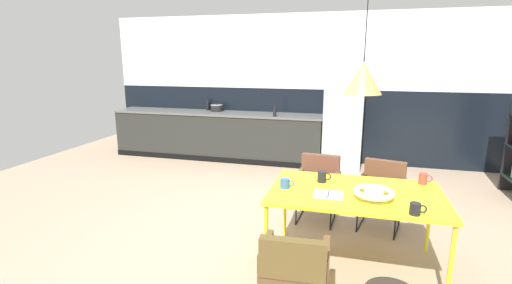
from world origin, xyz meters
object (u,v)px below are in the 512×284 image
Objects in this scene: refrigerator_column at (343,113)px; mug_tall_blue at (416,209)px; cooking_pot at (217,108)px; fruit_bowl at (374,193)px; open_book at (328,194)px; bottle_oil_tall at (275,111)px; pendant_lamp_over_table_near at (363,78)px; mug_glass_clear at (322,177)px; armchair_corner_seat at (318,179)px; mug_wide_latte at (423,179)px; dining_table at (355,196)px; armchair_far_side at (382,186)px; armchair_head_of_table at (294,262)px; mug_white_ceramic at (285,183)px; bottle_vinegar_dark at (208,105)px.

mug_tall_blue is at bearing -79.57° from refrigerator_column.
refrigerator_column is at bearing -2.50° from cooking_pot.
fruit_bowl is 0.38m from open_book.
pendant_lamp_over_table_near is (1.40, -3.03, 0.74)m from bottle_oil_tall.
mug_glass_clear is at bearing 142.55° from mug_tall_blue.
mug_wide_latte is at bearing 154.87° from armchair_corner_seat.
mug_glass_clear is 1.03m from pendant_lamp_over_table_near.
bottle_oil_tall is (-1.08, 2.83, 0.21)m from mug_glass_clear.
mug_tall_blue is (0.67, -0.24, 0.04)m from open_book.
cooking_pot is (-3.05, 3.75, 0.18)m from mug_tall_blue.
dining_table is 1.99× the size of armchair_corner_seat.
mug_wide_latte is at bearing 11.44° from mug_glass_clear.
armchair_corner_seat is at bearing 97.49° from mug_glass_clear.
armchair_corner_seat is (-0.72, 0.04, 0.01)m from armchair_far_side.
bottle_oil_tall is (-1.17, -0.23, 0.02)m from refrigerator_column.
fruit_bowl is (0.55, 0.74, 0.31)m from armchair_head_of_table.
refrigerator_column is 3.35m from mug_white_ceramic.
fruit_bowl reaches higher than dining_table.
open_book is at bearing -11.52° from mug_white_ceramic.
armchair_head_of_table is 2.10× the size of fruit_bowl.
dining_table is at bearing 6.73° from mug_white_ceramic.
mug_glass_clear reaches higher than armchair_corner_seat.
refrigerator_column is at bearing 96.30° from fruit_bowl.
mug_white_ceramic is (-0.78, 0.08, -0.01)m from fruit_bowl.
pendant_lamp_over_table_near reaches higher than fruit_bowl.
bottle_vinegar_dark is 4.53m from pendant_lamp_over_table_near.
fruit_bowl is 1.38× the size of bottle_oil_tall.
cooking_pot is (-2.76, 3.50, 0.18)m from fruit_bowl.
armchair_head_of_table is 5.72× the size of mug_tall_blue.
armchair_head_of_table is at bearing -92.48° from refrigerator_column.
cooking_pot is at bearing 125.95° from mug_glass_clear.
bottle_vinegar_dark reaches higher than mug_wide_latte.
fruit_bowl is 0.78m from mug_white_ceramic.
fruit_bowl is 1.46× the size of cooking_pot.
open_book reaches higher than armchair_head_of_table.
armchair_far_side is at bearing 119.95° from mug_wide_latte.
pendant_lamp_over_table_near reaches higher than bottle_vinegar_dark.
mug_white_ceramic is 1.07× the size of mug_wide_latte.
armchair_head_of_table is at bearing 81.56° from armchair_far_side.
armchair_corner_seat is at bearing 99.57° from open_book.
bottle_vinegar_dark reaches higher than open_book.
mug_tall_blue reaches higher than armchair_head_of_table.
mug_glass_clear is at bearing -91.64° from refrigerator_column.
armchair_far_side is at bearing 63.72° from open_book.
bottle_oil_tall is (-0.98, 2.05, 0.50)m from armchair_corner_seat.
mug_wide_latte is (0.47, 0.52, -0.00)m from fruit_bowl.
cooking_pot reaches higher than open_book.
pendant_lamp_over_table_near is (-0.30, -0.94, 1.25)m from armchair_far_side.
mug_tall_blue is (0.85, 0.49, 0.30)m from armchair_head_of_table.
mug_glass_clear is at bearing 63.09° from armchair_far_side.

